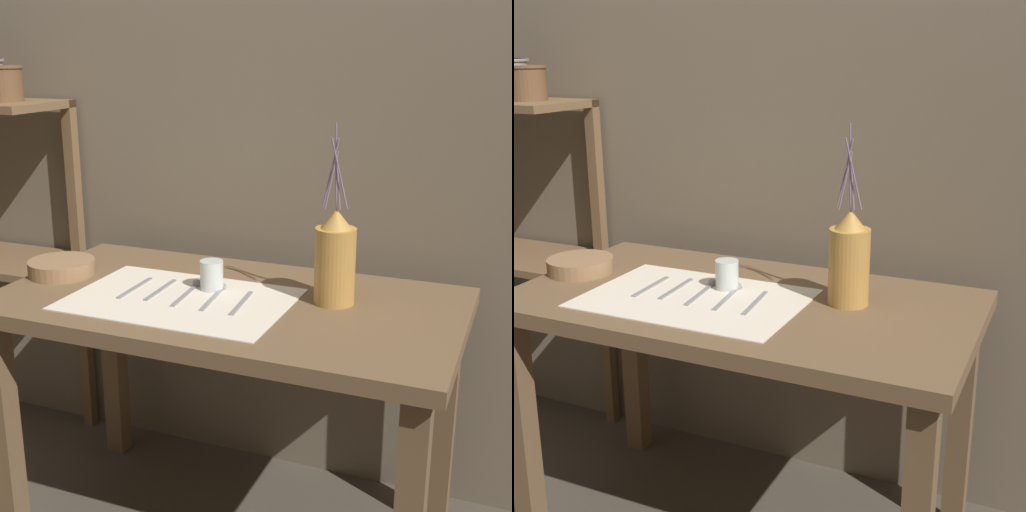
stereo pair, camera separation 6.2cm
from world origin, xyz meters
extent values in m
cube|color=#6B5E4C|center=(0.00, 0.43, 1.20)|extent=(7.00, 0.06, 2.40)
cube|color=brown|center=(0.00, 0.00, 0.69)|extent=(1.19, 0.64, 0.04)
cube|color=brown|center=(-0.53, -0.26, 0.33)|extent=(0.06, 0.06, 0.67)
cube|color=brown|center=(-0.53, 0.26, 0.33)|extent=(0.06, 0.06, 0.67)
cube|color=brown|center=(0.53, 0.26, 0.33)|extent=(0.06, 0.06, 0.67)
cube|color=brown|center=(-0.72, 0.36, 0.58)|extent=(0.04, 0.04, 1.16)
cube|color=beige|center=(-0.10, -0.06, 0.71)|extent=(0.56, 0.38, 0.00)
cylinder|color=#B7843D|center=(0.26, 0.07, 0.81)|extent=(0.10, 0.10, 0.19)
cone|color=#B7843D|center=(0.26, 0.07, 0.93)|extent=(0.08, 0.08, 0.05)
cylinder|color=slate|center=(0.25, 0.06, 1.04)|extent=(0.04, 0.01, 0.17)
cylinder|color=slate|center=(0.26, 0.06, 1.05)|extent=(0.01, 0.02, 0.21)
cylinder|color=slate|center=(0.25, 0.05, 1.02)|extent=(0.03, 0.01, 0.14)
cylinder|color=slate|center=(0.27, 0.06, 1.04)|extent=(0.04, 0.02, 0.17)
cylinder|color=slate|center=(0.26, 0.07, 1.03)|extent=(0.02, 0.01, 0.16)
cylinder|color=#8E6B47|center=(-0.51, 0.00, 0.73)|extent=(0.18, 0.18, 0.04)
cylinder|color=silver|center=(-0.06, 0.04, 0.75)|extent=(0.06, 0.06, 0.08)
cube|color=gray|center=(-0.25, -0.04, 0.71)|extent=(0.02, 0.17, 0.00)
cube|color=gray|center=(-0.18, -0.02, 0.71)|extent=(0.02, 0.17, 0.00)
cube|color=gray|center=(-0.10, -0.04, 0.71)|extent=(0.03, 0.17, 0.00)
sphere|color=gray|center=(-0.11, 0.05, 0.72)|extent=(0.02, 0.02, 0.02)
cube|color=gray|center=(-0.03, -0.04, 0.71)|extent=(0.03, 0.17, 0.00)
sphere|color=gray|center=(-0.04, 0.05, 0.72)|extent=(0.02, 0.02, 0.02)
cube|color=gray|center=(0.05, -0.04, 0.71)|extent=(0.03, 0.17, 0.00)
cylinder|color=brown|center=(-0.86, 0.23, 1.22)|extent=(0.12, 0.12, 0.11)
cylinder|color=brown|center=(-0.86, 0.23, 1.27)|extent=(0.13, 0.13, 0.01)
camera|label=1|loc=(0.71, -1.56, 1.33)|focal=50.00mm
camera|label=2|loc=(0.77, -1.54, 1.33)|focal=50.00mm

